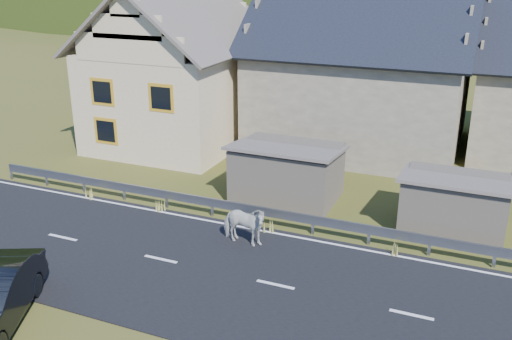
% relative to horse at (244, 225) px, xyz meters
% --- Properties ---
extents(ground, '(160.00, 160.00, 0.00)m').
position_rel_horse_xyz_m(ground, '(1.94, -2.02, -0.77)').
color(ground, '#353F14').
rests_on(ground, ground).
extents(road, '(60.00, 7.00, 0.04)m').
position_rel_horse_xyz_m(road, '(1.94, -2.02, -0.75)').
color(road, black).
rests_on(road, ground).
extents(lane_markings, '(60.00, 6.60, 0.01)m').
position_rel_horse_xyz_m(lane_markings, '(1.94, -2.02, -0.73)').
color(lane_markings, silver).
rests_on(lane_markings, road).
extents(guardrail, '(28.10, 0.09, 0.75)m').
position_rel_horse_xyz_m(guardrail, '(1.94, 1.66, -0.21)').
color(guardrail, '#93969B').
rests_on(guardrail, ground).
extents(shed_left, '(4.30, 3.30, 2.40)m').
position_rel_horse_xyz_m(shed_left, '(-0.06, 4.48, 0.33)').
color(shed_left, '#675D4F').
rests_on(shed_left, ground).
extents(shed_right, '(3.80, 2.90, 2.20)m').
position_rel_horse_xyz_m(shed_right, '(6.44, 3.98, 0.23)').
color(shed_right, '#675D4F').
rests_on(shed_right, ground).
extents(house_cream, '(7.80, 9.80, 8.30)m').
position_rel_horse_xyz_m(house_cream, '(-8.06, 9.98, 3.59)').
color(house_cream, beige).
rests_on(house_cream, ground).
extents(house_stone_a, '(10.80, 9.80, 8.90)m').
position_rel_horse_xyz_m(house_stone_a, '(0.94, 12.98, 3.86)').
color(house_stone_a, tan).
rests_on(house_stone_a, ground).
extents(mountain, '(440.00, 280.00, 260.00)m').
position_rel_horse_xyz_m(mountain, '(6.94, 177.98, -20.77)').
color(mountain, black).
rests_on(mountain, ground).
extents(horse, '(0.90, 1.78, 1.46)m').
position_rel_horse_xyz_m(horse, '(0.00, 0.00, 0.00)').
color(horse, beige).
rests_on(horse, road).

